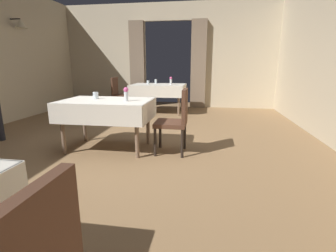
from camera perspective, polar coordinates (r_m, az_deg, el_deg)
name	(u,v)px	position (r m, az deg, el deg)	size (l,w,h in m)	color
ground	(125,149)	(3.87, -9.82, -5.29)	(10.08, 10.08, 0.00)	olive
wall_back	(168,56)	(7.74, 0.00, 15.75)	(6.40, 0.27, 3.00)	beige
dining_table_mid	(107,107)	(3.82, -13.88, 4.28)	(1.33, 0.88, 0.75)	#7A604C
dining_table_far	(158,88)	(6.71, -2.20, 8.70)	(1.41, 0.98, 0.75)	#7A604C
chair_mid_right	(176,118)	(3.55, 1.93, 1.79)	(0.45, 0.44, 0.93)	black
chair_far_left	(119,93)	(6.98, -11.14, 7.50)	(0.44, 0.44, 0.93)	black
flower_vase_mid	(126,94)	(3.61, -9.57, 7.32)	(0.07, 0.07, 0.20)	silver
glass_mid_b	(96,95)	(3.97, -16.24, 6.74)	(0.08, 0.08, 0.11)	silver
flower_vase_far	(171,80)	(6.62, 0.67, 10.41)	(0.07, 0.07, 0.20)	silver
glass_far_b	(156,81)	(7.06, -2.81, 10.19)	(0.07, 0.07, 0.12)	silver
glass_far_c	(148,82)	(6.75, -4.58, 9.93)	(0.07, 0.07, 0.10)	silver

